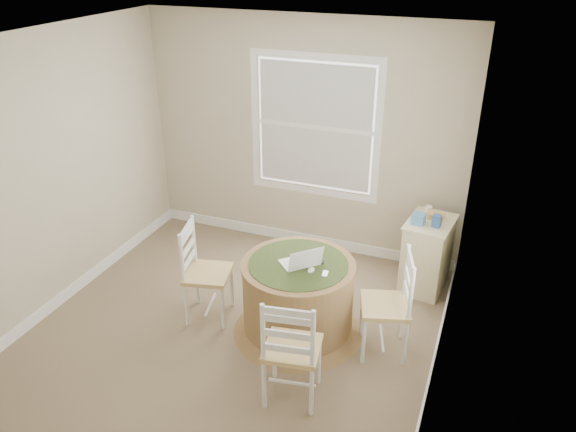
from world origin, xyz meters
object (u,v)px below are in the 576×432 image
at_px(round_table, 298,295).
at_px(corner_chest, 426,255).
at_px(chair_left, 208,273).
at_px(chair_right, 385,305).
at_px(laptop, 301,262).
at_px(chair_near, 292,347).

height_order(round_table, corner_chest, corner_chest).
xyz_separation_m(chair_left, chair_right, (1.64, 0.10, 0.00)).
relative_size(chair_right, laptop, 2.28).
relative_size(chair_left, laptop, 2.28).
distance_m(chair_near, corner_chest, 2.07).
bearing_deg(laptop, chair_left, -40.16).
bearing_deg(chair_near, laptop, -83.78).
distance_m(chair_right, laptop, 0.80).
bearing_deg(chair_left, chair_right, -99.71).
bearing_deg(laptop, round_table, -64.26).
height_order(chair_near, corner_chest, chair_near).
bearing_deg(chair_near, round_table, -82.14).
xyz_separation_m(round_table, corner_chest, (0.96, 1.15, -0.01)).
height_order(chair_right, laptop, chair_right).
bearing_deg(laptop, corner_chest, -174.17).
height_order(round_table, chair_right, chair_right).
distance_m(chair_left, chair_right, 1.64).
distance_m(round_table, chair_near, 0.82).
xyz_separation_m(chair_left, chair_near, (1.10, -0.69, 0.00)).
distance_m(chair_near, chair_right, 0.96).
bearing_deg(laptop, chair_right, 136.26).
distance_m(chair_near, laptop, 0.85).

